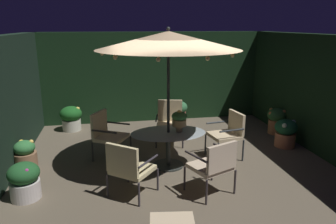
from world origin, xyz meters
TOP-DOWN VIEW (x-y plane):
  - ground_plane at (0.00, 0.00)m, footprint 6.81×6.80m
  - hedge_backdrop_rear at (0.00, 3.25)m, footprint 6.81×0.30m
  - hedge_backdrop_right at (3.26, 0.00)m, footprint 0.30×6.80m
  - patio_dining_table at (-0.17, -0.11)m, footprint 1.49×1.00m
  - patio_umbrella at (-0.17, -0.11)m, footprint 2.68×2.68m
  - centerpiece_planter at (0.04, -0.11)m, footprint 0.30×0.30m
  - patio_chair_north at (-1.37, 0.54)m, footprint 0.84×0.85m
  - patio_chair_northeast at (-1.03, -1.17)m, footprint 0.88×0.88m
  - patio_chair_east at (0.36, -1.36)m, footprint 0.83×0.81m
  - patio_chair_southeast at (1.16, 0.10)m, footprint 0.70×0.71m
  - patio_chair_south at (0.11, 1.22)m, footprint 0.76×0.74m
  - ottoman_footrest at (-0.58, -2.50)m, footprint 0.62×0.48m
  - potted_plant_left_far at (2.95, 1.34)m, footprint 0.49×0.48m
  - potted_plant_back_center at (-2.93, 0.19)m, footprint 0.42×0.42m
  - potted_plant_left_near at (2.70, 0.44)m, footprint 0.51×0.51m
  - potted_plant_back_right at (0.68, 2.80)m, footprint 0.51×0.51m
  - potted_plant_right_far at (-2.31, 2.60)m, footprint 0.58×0.58m
  - potted_plant_back_left at (-2.70, -0.91)m, footprint 0.50×0.50m

SIDE VIEW (x-z plane):
  - ground_plane at x=0.00m, z-range -0.02..0.00m
  - potted_plant_back_center at x=-2.93m, z-range 0.00..0.61m
  - ottoman_footrest at x=-0.58m, z-range 0.13..0.49m
  - potted_plant_back_left at x=-2.70m, z-range 0.01..0.63m
  - potted_plant_left_near at x=2.70m, z-range 0.02..0.67m
  - potted_plant_back_right at x=0.68m, z-range 0.03..0.66m
  - potted_plant_right_far at x=-2.31m, z-range 0.02..0.68m
  - potted_plant_left_far at x=2.95m, z-range 0.04..0.71m
  - patio_chair_northeast at x=-1.03m, z-range 0.06..1.02m
  - patio_dining_table at x=-0.17m, z-range 0.19..0.90m
  - patio_chair_east at x=0.36m, z-range 0.08..1.03m
  - patio_chair_south at x=0.11m, z-range 0.06..1.06m
  - patio_chair_north at x=-1.37m, z-range 0.07..1.07m
  - patio_chair_southeast at x=1.16m, z-range 0.09..1.07m
  - centerpiece_planter at x=0.04m, z-range 0.75..1.19m
  - hedge_backdrop_rear at x=0.00m, z-range 0.00..2.56m
  - hedge_backdrop_right at x=3.26m, z-range 0.00..2.56m
  - patio_umbrella at x=-0.17m, z-range 1.11..3.83m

